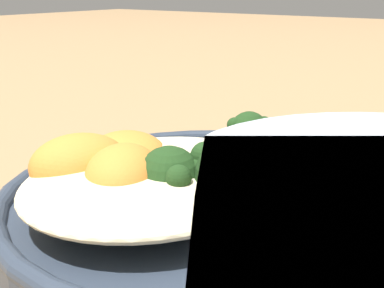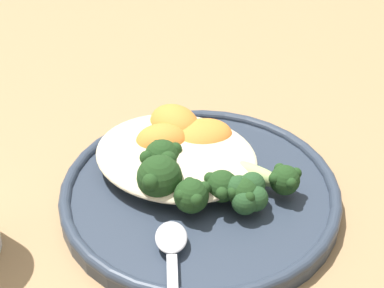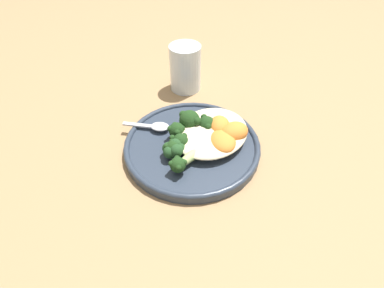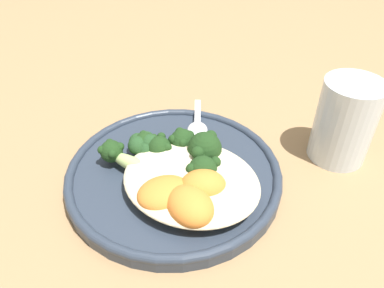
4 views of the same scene
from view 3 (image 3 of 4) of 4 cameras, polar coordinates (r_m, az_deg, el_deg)
ground_plane at (r=0.62m, az=-0.64°, el=-0.70°), size 4.00×4.00×0.00m
plate at (r=0.61m, az=0.15°, el=-0.14°), size 0.28×0.28×0.02m
quinoa_mound at (r=0.61m, az=3.58°, el=2.33°), size 0.17×0.14×0.02m
broccoli_stalk_0 at (r=0.60m, az=2.66°, el=2.64°), size 0.10×0.07×0.04m
broccoli_stalk_1 at (r=0.61m, az=-0.01°, el=3.66°), size 0.07×0.11×0.04m
broccoli_stalk_2 at (r=0.60m, az=-2.18°, el=2.13°), size 0.03×0.10×0.03m
broccoli_stalk_3 at (r=0.58m, az=-1.64°, el=0.46°), size 0.05×0.08×0.03m
broccoli_stalk_4 at (r=0.57m, az=-2.29°, el=-0.66°), size 0.07×0.07×0.03m
broccoli_stalk_5 at (r=0.55m, az=-1.39°, el=-3.07°), size 0.09×0.03×0.03m
sweet_potato_chunk_0 at (r=0.60m, az=8.02°, el=2.29°), size 0.07×0.07×0.04m
sweet_potato_chunk_1 at (r=0.61m, az=5.22°, el=3.44°), size 0.07×0.06×0.04m
sweet_potato_chunk_2 at (r=0.58m, az=5.81°, el=0.49°), size 0.08×0.08×0.03m
kale_tuft at (r=0.57m, az=-3.52°, el=-0.90°), size 0.04×0.04×0.03m
spoon at (r=0.63m, az=-6.91°, el=3.37°), size 0.06×0.10×0.01m
water_glass at (r=0.77m, az=-1.29°, el=14.27°), size 0.08×0.08×0.11m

